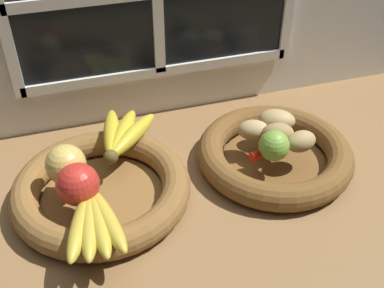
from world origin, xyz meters
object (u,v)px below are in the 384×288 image
at_px(banana_bunch_back, 122,134).
at_px(chili_pepper, 272,147).
at_px(potato_large, 277,134).
at_px(fruit_bowl_right, 275,154).
at_px(banana_bunch_front, 94,221).
at_px(potato_back, 277,120).
at_px(lime_near, 274,146).
at_px(fruit_bowl_left, 102,189).
at_px(potato_small, 301,141).
at_px(apple_red_front, 78,184).
at_px(apple_golden_left, 66,164).
at_px(potato_oblong, 253,130).

relative_size(banana_bunch_back, chili_pepper, 1.60).
height_order(banana_bunch_back, chili_pepper, banana_bunch_back).
bearing_deg(potato_large, banana_bunch_back, 161.13).
bearing_deg(banana_bunch_back, fruit_bowl_right, -18.87).
relative_size(banana_bunch_front, potato_large, 2.68).
height_order(banana_bunch_back, potato_back, potato_back).
bearing_deg(lime_near, banana_bunch_front, -167.68).
bearing_deg(fruit_bowl_left, banana_bunch_back, 58.46).
relative_size(banana_bunch_front, chili_pepper, 1.63).
height_order(fruit_bowl_left, potato_large, potato_large).
bearing_deg(potato_small, apple_red_front, -178.12).
bearing_deg(lime_near, apple_golden_left, 172.01).
bearing_deg(apple_red_front, apple_golden_left, 103.21).
distance_m(banana_bunch_front, chili_pepper, 0.39).
distance_m(banana_bunch_back, lime_near, 0.32).
relative_size(fruit_bowl_right, banana_bunch_front, 1.80).
height_order(potato_oblong, potato_large, potato_large).
height_order(banana_bunch_back, potato_large, potato_large).
relative_size(potato_small, potato_large, 0.95).
xyz_separation_m(fruit_bowl_right, chili_pepper, (-0.02, -0.02, 0.04)).
relative_size(apple_red_front, chili_pepper, 0.69).
height_order(fruit_bowl_right, apple_red_front, apple_red_front).
relative_size(banana_bunch_back, potato_back, 2.28).
xyz_separation_m(potato_large, potato_back, (0.02, 0.05, -0.00)).
bearing_deg(lime_near, potato_back, 61.02).
xyz_separation_m(fruit_bowl_right, apple_golden_left, (-0.43, 0.01, 0.07)).
bearing_deg(potato_large, fruit_bowl_right, -162.65).
height_order(fruit_bowl_left, potato_small, potato_small).
relative_size(potato_oblong, chili_pepper, 0.58).
xyz_separation_m(banana_bunch_back, potato_back, (0.33, -0.06, 0.01)).
bearing_deg(fruit_bowl_right, apple_golden_left, 178.33).
bearing_deg(potato_back, potato_large, -114.44).
distance_m(banana_bunch_back, potato_back, 0.34).
relative_size(apple_golden_left, banana_bunch_front, 0.41).
bearing_deg(fruit_bowl_right, lime_near, -123.69).
bearing_deg(chili_pepper, banana_bunch_front, 175.69).
bearing_deg(apple_red_front, banana_bunch_front, -78.49).
xyz_separation_m(banana_bunch_back, potato_oblong, (0.27, -0.07, 0.00)).
distance_m(potato_oblong, potato_back, 0.07).
relative_size(apple_golden_left, potato_large, 1.11).
distance_m(apple_red_front, potato_small, 0.45).
bearing_deg(potato_oblong, banana_bunch_front, -156.50).
relative_size(potato_small, potato_back, 0.82).
bearing_deg(apple_golden_left, banana_bunch_front, -77.70).
relative_size(fruit_bowl_right, potato_back, 4.19).
xyz_separation_m(banana_bunch_front, lime_near, (0.37, 0.08, 0.02)).
bearing_deg(potato_large, fruit_bowl_left, -180.00).
distance_m(fruit_bowl_right, potato_large, 0.05).
height_order(potato_small, lime_near, lime_near).
bearing_deg(potato_back, banana_bunch_back, 170.43).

